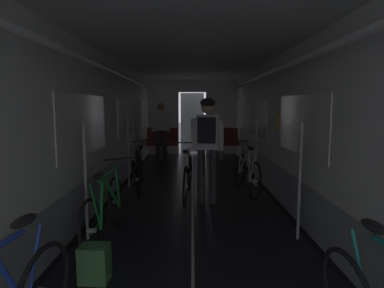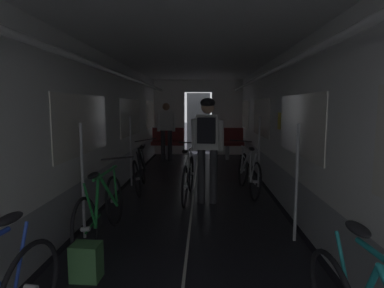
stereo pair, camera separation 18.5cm
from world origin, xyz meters
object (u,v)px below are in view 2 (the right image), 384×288
(bicycle_silver, at_px, (248,173))
(bicycle_black, at_px, (140,171))
(bicycle_green, at_px, (102,209))
(bench_seat_far_left, at_px, (168,140))
(person_cyclist_aisle, at_px, (207,139))
(bicycle_white_in_aisle, at_px, (188,177))
(bench_seat_far_right, at_px, (227,141))
(backpack_on_floor, at_px, (86,262))
(person_standing_near_bench, at_px, (166,128))

(bicycle_silver, bearing_deg, bicycle_black, 175.89)
(bicycle_green, xyz_separation_m, bicycle_silver, (2.03, 2.20, 0.00))
(bench_seat_far_left, distance_m, person_cyclist_aisle, 4.68)
(bicycle_silver, bearing_deg, bicycle_white_in_aisle, -160.11)
(bench_seat_far_right, bearing_deg, bicycle_black, -117.49)
(bench_seat_far_left, relative_size, backpack_on_floor, 2.89)
(person_cyclist_aisle, height_order, person_standing_near_bench, person_cyclist_aisle)
(bicycle_green, relative_size, bicycle_silver, 1.00)
(bench_seat_far_left, bearing_deg, bench_seat_far_right, 0.00)
(person_standing_near_bench, bearing_deg, bicycle_green, -91.24)
(bench_seat_far_right, relative_size, person_standing_near_bench, 0.58)
(bicycle_green, relative_size, person_cyclist_aisle, 0.98)
(bench_seat_far_left, height_order, person_standing_near_bench, person_standing_near_bench)
(bicycle_white_in_aisle, bearing_deg, person_standing_near_bench, 101.89)
(bench_seat_far_right, bearing_deg, bicycle_white_in_aisle, -103.02)
(bench_seat_far_right, bearing_deg, person_cyclist_aisle, -98.27)
(bench_seat_far_right, distance_m, bicycle_black, 4.18)
(bicycle_white_in_aisle, distance_m, backpack_on_floor, 2.81)
(bench_seat_far_left, height_order, bicycle_green, bench_seat_far_left)
(person_standing_near_bench, height_order, backpack_on_floor, person_standing_near_bench)
(person_cyclist_aisle, bearing_deg, bench_seat_far_right, 81.73)
(bicycle_black, bearing_deg, bicycle_white_in_aisle, -29.77)
(backpack_on_floor, bearing_deg, bench_seat_far_left, 90.02)
(bench_seat_far_left, xyz_separation_m, bicycle_silver, (1.91, -3.85, -0.18))
(bench_seat_far_right, relative_size, backpack_on_floor, 2.89)
(bicycle_black, xyz_separation_m, person_cyclist_aisle, (1.27, -0.81, 0.69))
(bicycle_black, height_order, bicycle_white_in_aisle, bicycle_black)
(backpack_on_floor, bearing_deg, bicycle_white_in_aisle, 73.06)
(bicycle_silver, distance_m, bicycle_white_in_aisle, 1.16)
(bicycle_white_in_aisle, bearing_deg, bench_seat_far_left, 100.90)
(bench_seat_far_left, height_order, bench_seat_far_right, same)
(bicycle_black, bearing_deg, bicycle_silver, -4.11)
(bench_seat_far_left, bearing_deg, person_standing_near_bench, -89.59)
(bench_seat_far_left, relative_size, bicycle_silver, 0.58)
(bicycle_green, distance_m, bicycle_white_in_aisle, 2.03)
(bicycle_green, xyz_separation_m, bicycle_white_in_aisle, (0.94, 1.80, 0.00))
(bench_seat_far_right, xyz_separation_m, bicycle_green, (-1.92, -6.05, -0.19))
(person_standing_near_bench, bearing_deg, backpack_on_floor, -90.00)
(bench_seat_far_right, height_order, backpack_on_floor, bench_seat_far_right)
(bench_seat_far_left, xyz_separation_m, bicycle_black, (-0.13, -3.71, -0.19))
(person_cyclist_aisle, xyz_separation_m, person_standing_near_bench, (-1.14, 4.14, -0.10))
(person_cyclist_aisle, bearing_deg, bicycle_black, 147.62)
(bicycle_black, xyz_separation_m, bicycle_silver, (2.04, -0.15, 0.00))
(bench_seat_far_right, distance_m, person_standing_near_bench, 1.88)
(bench_seat_far_left, distance_m, backpack_on_floor, 6.94)
(bench_seat_far_left, distance_m, bicycle_silver, 4.30)
(bicycle_silver, relative_size, backpack_on_floor, 4.98)
(bench_seat_far_right, relative_size, bicycle_silver, 0.58)
(person_standing_near_bench, distance_m, backpack_on_floor, 6.60)
(bench_seat_far_left, bearing_deg, bicycle_black, -91.99)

